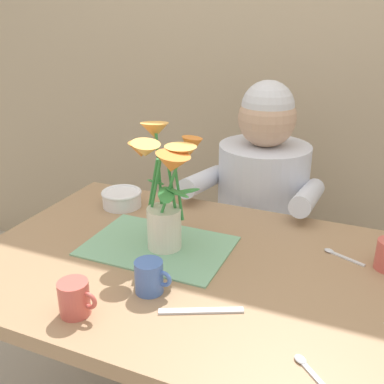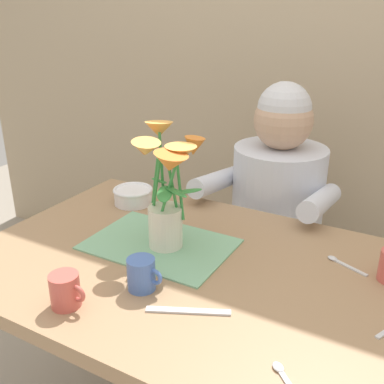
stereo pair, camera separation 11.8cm
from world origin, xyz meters
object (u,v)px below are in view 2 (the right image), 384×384
object	(u,v)px
coffee_cup	(142,274)
ceramic_mug	(66,290)
flower_vase	(166,184)
dinner_knife	(188,311)
ceramic_bowl	(133,195)
seated_person	(274,232)

from	to	relation	value
coffee_cup	ceramic_mug	xyz separation A→B (m)	(-0.11, -0.14, 0.00)
flower_vase	coffee_cup	xyz separation A→B (m)	(0.06, -0.20, -0.15)
dinner_knife	coffee_cup	bearing A→B (deg)	144.95
ceramic_bowl	ceramic_mug	xyz separation A→B (m)	(0.21, -0.54, 0.01)
flower_vase	coffee_cup	distance (m)	0.26
flower_vase	ceramic_mug	bearing A→B (deg)	-98.80
seated_person	ceramic_bowl	world-z (taller)	seated_person
dinner_knife	ceramic_mug	xyz separation A→B (m)	(-0.25, -0.11, 0.04)
dinner_knife	coffee_cup	xyz separation A→B (m)	(-0.14, 0.02, 0.04)
seated_person	coffee_cup	world-z (taller)	seated_person
seated_person	coffee_cup	bearing A→B (deg)	-90.51
dinner_knife	ceramic_bowl	bearing A→B (deg)	112.10
flower_vase	ceramic_bowl	bearing A→B (deg)	142.70
seated_person	dinner_knife	size ratio (longest dim) A/B	5.97
flower_vase	ceramic_mug	size ratio (longest dim) A/B	3.70
seated_person	ceramic_mug	xyz separation A→B (m)	(-0.18, -0.92, 0.22)
flower_vase	ceramic_bowl	distance (m)	0.37
flower_vase	ceramic_bowl	world-z (taller)	flower_vase
coffee_cup	seated_person	bearing A→B (deg)	85.12
coffee_cup	ceramic_mug	size ratio (longest dim) A/B	1.00
seated_person	ceramic_mug	distance (m)	0.96
ceramic_mug	seated_person	bearing A→B (deg)	79.11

